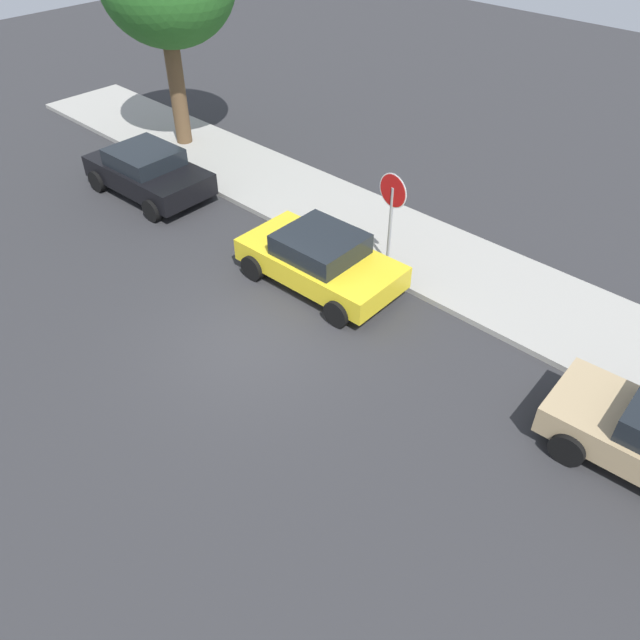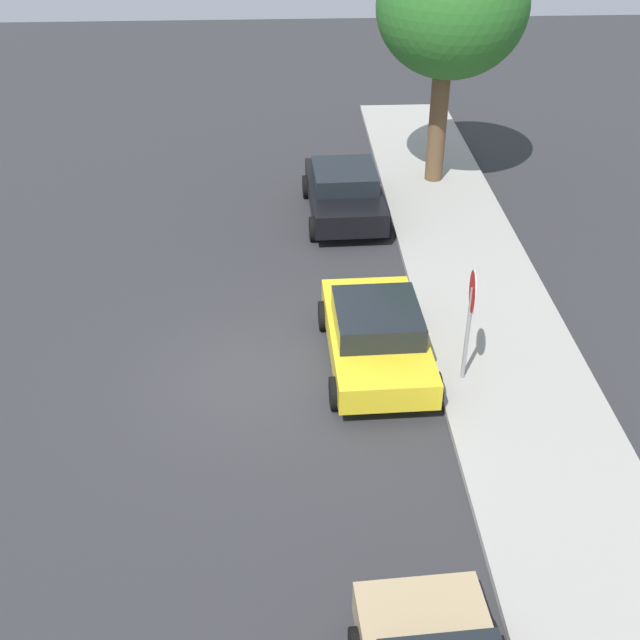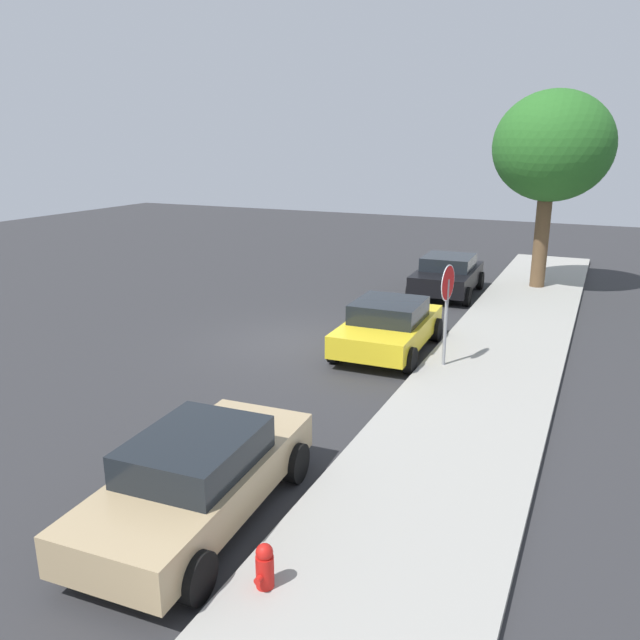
% 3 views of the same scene
% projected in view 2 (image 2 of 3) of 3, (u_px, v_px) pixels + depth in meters
% --- Properties ---
extents(ground_plane, '(60.00, 60.00, 0.00)m').
position_uv_depth(ground_plane, '(250.00, 378.00, 16.07)').
color(ground_plane, '#2D2D30').
extents(sidewalk_curb, '(32.00, 3.12, 0.14)m').
position_uv_depth(sidewalk_curb, '(510.00, 367.00, 16.25)').
color(sidewalk_curb, '#9E9B93').
rests_on(sidewalk_curb, ground_plane).
extents(stop_sign, '(0.84, 0.11, 2.55)m').
position_uv_depth(stop_sign, '(471.00, 308.00, 14.97)').
color(stop_sign, gray).
rests_on(stop_sign, ground_plane).
extents(parked_car_yellow, '(4.00, 2.21, 1.35)m').
position_uv_depth(parked_car_yellow, '(376.00, 335.00, 16.13)').
color(parked_car_yellow, yellow).
rests_on(parked_car_yellow, ground_plane).
extents(parked_car_black, '(3.98, 2.21, 1.38)m').
position_uv_depth(parked_car_black, '(344.00, 192.00, 21.78)').
color(parked_car_black, black).
rests_on(parked_car_black, ground_plane).
extents(street_tree_near_corner, '(4.04, 4.04, 6.95)m').
position_uv_depth(street_tree_near_corner, '(452.00, 8.00, 21.12)').
color(street_tree_near_corner, brown).
rests_on(street_tree_near_corner, ground_plane).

